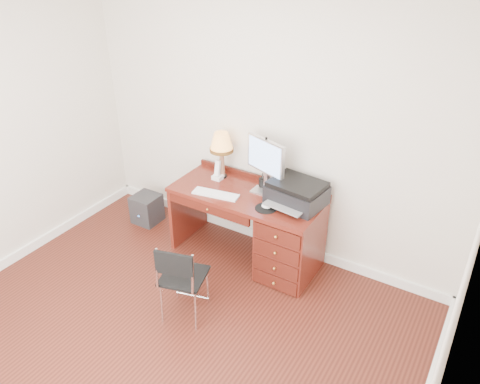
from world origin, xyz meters
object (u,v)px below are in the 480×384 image
Objects in this scene: monitor at (265,159)px; printer at (297,193)px; leg_lamp at (221,145)px; desk at (275,232)px; equipment_box at (147,209)px; phone at (218,174)px; chair at (179,274)px.

printer is at bearing 11.50° from monitor.
monitor is at bearing -3.46° from leg_lamp.
printer is (0.17, 0.08, 0.45)m from desk.
equipment_box is at bearing -154.40° from monitor.
printer is 1.94m from equipment_box.
equipment_box is (-1.64, -0.04, -0.25)m from desk.
chair is (0.37, -1.14, -0.34)m from phone.
leg_lamp is at bearing -178.11° from printer.
phone is (-0.01, -0.06, -0.30)m from leg_lamp.
phone is at bearing 92.23° from chair.
printer reaches higher than equipment_box.
chair reaches higher than desk.
printer is 1.12× the size of leg_lamp.
monitor is 1.11× the size of leg_lamp.
leg_lamp reaches higher than phone.
monitor is 1.34m from chair.
leg_lamp is (-0.51, 0.03, 0.02)m from monitor.
chair is (-0.53, -1.13, -0.39)m from printer.
desk is 1.94× the size of chair.
monitor is 1.00× the size of printer.
equipment_box is at bearing 126.17° from chair.
printer is at bearing 49.53° from chair.
leg_lamp is 2.37× the size of phone.
monitor is at bearing 4.43° from phone.
chair is (-0.36, -1.05, 0.06)m from desk.
leg_lamp reaches higher than desk.
leg_lamp reaches higher than equipment_box.
desk is 0.72m from monitor.
chair is at bearing -107.89° from printer.
leg_lamp is (-0.71, 0.16, 0.70)m from desk.
desk is at bearing -13.16° from monitor.
monitor is 1.72m from equipment_box.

